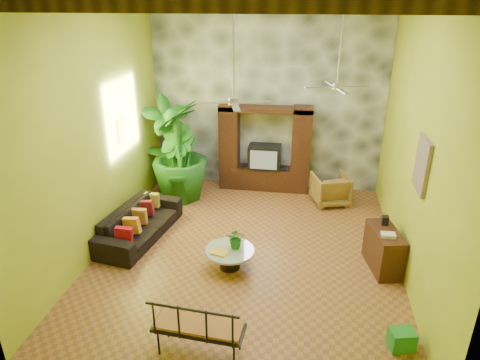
% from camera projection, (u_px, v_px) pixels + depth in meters
% --- Properties ---
extents(ground, '(7.00, 7.00, 0.00)m').
position_uv_depth(ground, '(247.00, 249.00, 8.88)').
color(ground, brown).
rests_on(ground, ground).
extents(back_wall, '(6.00, 0.02, 5.00)m').
position_uv_depth(back_wall, '(268.00, 94.00, 11.06)').
color(back_wall, '#93A325').
rests_on(back_wall, ground).
extents(left_wall, '(0.02, 7.00, 5.00)m').
position_uv_depth(left_wall, '(96.00, 127.00, 8.33)').
color(left_wall, '#93A325').
rests_on(left_wall, ground).
extents(right_wall, '(0.02, 7.00, 5.00)m').
position_uv_depth(right_wall, '(419.00, 142.00, 7.45)').
color(right_wall, '#93A325').
rests_on(right_wall, ground).
extents(stone_accent_wall, '(5.98, 0.10, 4.98)m').
position_uv_depth(stone_accent_wall, '(267.00, 95.00, 11.00)').
color(stone_accent_wall, '#3F4348').
rests_on(stone_accent_wall, ground).
extents(ceiling_beams, '(5.95, 5.36, 0.22)m').
position_uv_depth(ceiling_beams, '(249.00, 0.00, 6.98)').
color(ceiling_beams, '#3A2412').
rests_on(ceiling_beams, ceiling).
extents(entertainment_center, '(2.40, 0.55, 2.30)m').
position_uv_depth(entertainment_center, '(265.00, 155.00, 11.34)').
color(entertainment_center, black).
rests_on(entertainment_center, ground).
extents(ceiling_fan_front, '(1.28, 1.28, 1.86)m').
position_uv_depth(ceiling_fan_front, '(234.00, 89.00, 7.20)').
color(ceiling_fan_front, '#A5A5AA').
rests_on(ceiling_fan_front, ceiling).
extents(ceiling_fan_back, '(1.28, 1.28, 1.86)m').
position_uv_depth(ceiling_fan_back, '(338.00, 76.00, 8.38)').
color(ceiling_fan_back, '#A5A5AA').
rests_on(ceiling_fan_back, ceiling).
extents(wall_art_mask, '(0.06, 0.32, 0.55)m').
position_uv_depth(wall_art_mask, '(121.00, 132.00, 9.39)').
color(wall_art_mask, gold).
rests_on(wall_art_mask, left_wall).
extents(wall_art_painting, '(0.06, 0.70, 0.90)m').
position_uv_depth(wall_art_painting, '(422.00, 165.00, 6.99)').
color(wall_art_painting, '#296997').
rests_on(wall_art_painting, right_wall).
extents(sofa, '(1.28, 2.47, 0.69)m').
position_uv_depth(sofa, '(140.00, 223.00, 9.23)').
color(sofa, black).
rests_on(sofa, ground).
extents(wicker_armchair, '(1.04, 1.06, 0.77)m').
position_uv_depth(wicker_armchair, '(330.00, 189.00, 10.73)').
color(wicker_armchair, olive).
rests_on(wicker_armchair, ground).
extents(tall_plant_a, '(1.62, 1.60, 2.58)m').
position_uv_depth(tall_plant_a, '(169.00, 144.00, 11.12)').
color(tall_plant_a, '#256B1C').
rests_on(tall_plant_a, ground).
extents(tall_plant_b, '(1.35, 1.36, 1.93)m').
position_uv_depth(tall_plant_b, '(177.00, 165.00, 10.67)').
color(tall_plant_b, '#1E6B1C').
rests_on(tall_plant_b, ground).
extents(tall_plant_c, '(1.58, 1.58, 2.55)m').
position_uv_depth(tall_plant_c, '(179.00, 151.00, 10.70)').
color(tall_plant_c, '#195516').
rests_on(tall_plant_c, ground).
extents(coffee_table, '(0.94, 0.94, 0.40)m').
position_uv_depth(coffee_table, '(230.00, 256.00, 8.20)').
color(coffee_table, black).
rests_on(coffee_table, ground).
extents(centerpiece_plant, '(0.39, 0.35, 0.39)m').
position_uv_depth(centerpiece_plant, '(236.00, 238.00, 8.15)').
color(centerpiece_plant, '#1F661B').
rests_on(centerpiece_plant, coffee_table).
extents(yellow_tray, '(0.35, 0.29, 0.03)m').
position_uv_depth(yellow_tray, '(219.00, 252.00, 8.03)').
color(yellow_tray, gold).
rests_on(yellow_tray, coffee_table).
extents(iron_bench, '(1.36, 0.57, 0.57)m').
position_uv_depth(iron_bench, '(197.00, 326.00, 6.05)').
color(iron_bench, black).
rests_on(iron_bench, ground).
extents(side_console, '(0.66, 1.09, 0.81)m').
position_uv_depth(side_console, '(384.00, 250.00, 8.13)').
color(side_console, '#391E12').
rests_on(side_console, ground).
extents(green_bin, '(0.42, 0.35, 0.32)m').
position_uv_depth(green_bin, '(402.00, 339.00, 6.34)').
color(green_bin, '#1C6930').
rests_on(green_bin, ground).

